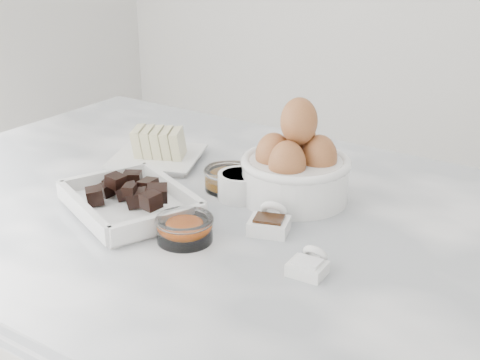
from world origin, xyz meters
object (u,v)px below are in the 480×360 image
vanilla_spoon (270,222)px  honey_bowl (229,178)px  zest_bowl (185,228)px  chocolate_dish (129,198)px  butter_plate (156,149)px  salt_spoon (309,264)px  egg_bowl (296,167)px  sugar_ramekin (240,185)px

vanilla_spoon → honey_bowl: bearing=146.1°
honey_bowl → zest_bowl: (0.06, -0.19, 0.00)m
chocolate_dish → butter_plate: size_ratio=1.28×
chocolate_dish → salt_spoon: size_ratio=4.36×
egg_bowl → honey_bowl: 0.12m
egg_bowl → vanilla_spoon: (0.03, -0.12, -0.04)m
chocolate_dish → honey_bowl: size_ratio=3.03×
zest_bowl → salt_spoon: same height
honey_bowl → zest_bowl: same height
sugar_ramekin → salt_spoon: (0.21, -0.15, -0.01)m
chocolate_dish → egg_bowl: size_ratio=1.47×
egg_bowl → chocolate_dish: bearing=-135.3°
vanilla_spoon → butter_plate: bearing=159.1°
zest_bowl → vanilla_spoon: (0.08, 0.09, -0.01)m
chocolate_dish → honey_bowl: 0.18m
butter_plate → vanilla_spoon: size_ratio=2.50×
egg_bowl → salt_spoon: egg_bowl is taller
salt_spoon → vanilla_spoon: bearing=144.6°
salt_spoon → butter_plate: bearing=155.2°
honey_bowl → butter_plate: bearing=170.6°
egg_bowl → honey_bowl: egg_bowl is taller
chocolate_dish → sugar_ramekin: (0.11, 0.14, 0.00)m
sugar_ramekin → salt_spoon: 0.26m
honey_bowl → vanilla_spoon: 0.17m
egg_bowl → honey_bowl: (-0.11, -0.03, -0.04)m
honey_bowl → salt_spoon: size_ratio=1.44×
chocolate_dish → salt_spoon: (0.32, -0.01, -0.01)m
vanilla_spoon → salt_spoon: size_ratio=1.37×
chocolate_dish → zest_bowl: size_ratio=3.08×
vanilla_spoon → salt_spoon: 0.13m
zest_bowl → vanilla_spoon: bearing=48.5°
butter_plate → vanilla_spoon: bearing=-20.9°
sugar_ramekin → zest_bowl: size_ratio=0.86×
honey_bowl → salt_spoon: (0.25, -0.17, -0.01)m
zest_bowl → sugar_ramekin: bearing=96.1°
butter_plate → honey_bowl: (0.19, -0.03, -0.00)m
sugar_ramekin → salt_spoon: sugar_ramekin is taller
honey_bowl → chocolate_dish: bearing=-115.4°
chocolate_dish → vanilla_spoon: 0.23m
butter_plate → salt_spoon: 0.48m
vanilla_spoon → sugar_ramekin: bearing=144.6°
chocolate_dish → egg_bowl: egg_bowl is taller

